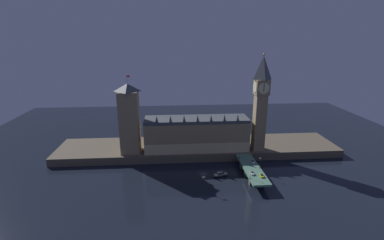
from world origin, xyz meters
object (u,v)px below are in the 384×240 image
at_px(victoria_tower, 129,119).
at_px(pedestrian_mid_walk, 260,167).
at_px(street_lamp_near, 251,172).
at_px(street_lamp_far, 239,153).
at_px(boat_upstream, 220,175).
at_px(clock_tower, 261,101).
at_px(car_southbound_trail, 252,162).
at_px(car_northbound_trail, 252,173).
at_px(pedestrian_far_rail, 239,157).
at_px(street_lamp_mid, 260,161).
at_px(car_southbound_lead, 262,176).

bearing_deg(victoria_tower, pedestrian_mid_walk, -21.60).
bearing_deg(street_lamp_near, street_lamp_far, 90.00).
height_order(victoria_tower, boat_upstream, victoria_tower).
relative_size(clock_tower, car_southbound_trail, 17.91).
relative_size(clock_tower, car_northbound_trail, 16.06).
distance_m(pedestrian_far_rail, street_lamp_far, 3.26).
bearing_deg(street_lamp_far, car_southbound_trail, -42.96).
distance_m(clock_tower, car_southbound_trail, 45.34).
height_order(victoria_tower, street_lamp_near, victoria_tower).
bearing_deg(clock_tower, street_lamp_far, -139.01).
bearing_deg(car_southbound_trail, street_lamp_far, 137.04).
bearing_deg(boat_upstream, victoria_tower, 152.41).
bearing_deg(victoria_tower, street_lamp_near, -31.72).
distance_m(car_southbound_trail, pedestrian_far_rail, 10.20).
bearing_deg(car_northbound_trail, pedestrian_mid_walk, 45.51).
height_order(victoria_tower, street_lamp_far, victoria_tower).
bearing_deg(pedestrian_mid_walk, boat_upstream, 174.95).
bearing_deg(car_northbound_trail, clock_tower, 68.71).
distance_m(victoria_tower, car_northbound_trail, 94.55).
relative_size(clock_tower, street_lamp_near, 10.97).
height_order(pedestrian_mid_walk, street_lamp_far, street_lamp_far).
height_order(car_northbound_trail, boat_upstream, car_northbound_trail).
bearing_deg(pedestrian_far_rail, street_lamp_near, -90.78).
height_order(street_lamp_far, boat_upstream, street_lamp_far).
xyz_separation_m(clock_tower, street_lamp_mid, (-7.65, -30.62, -33.92)).
relative_size(street_lamp_near, street_lamp_far, 0.99).
relative_size(car_southbound_lead, street_lamp_far, 0.64).
bearing_deg(car_southbound_trail, victoria_tower, 163.16).
distance_m(car_southbound_trail, street_lamp_mid, 8.79).
bearing_deg(victoria_tower, boat_upstream, -27.59).
distance_m(clock_tower, victoria_tower, 96.95).
distance_m(pedestrian_far_rail, street_lamp_mid, 18.09).
bearing_deg(pedestrian_far_rail, clock_tower, 41.97).
height_order(street_lamp_near, street_lamp_mid, street_lamp_mid).
height_order(car_southbound_lead, car_southbound_trail, car_southbound_trail).
distance_m(car_southbound_lead, street_lamp_mid, 13.52).
distance_m(pedestrian_mid_walk, street_lamp_mid, 3.84).
relative_size(car_northbound_trail, car_southbound_lead, 1.06).
relative_size(car_northbound_trail, street_lamp_near, 0.68).
distance_m(victoria_tower, street_lamp_near, 94.05).
distance_m(car_northbound_trail, street_lamp_mid, 12.43).
relative_size(pedestrian_far_rail, boat_upstream, 0.16).
bearing_deg(car_northbound_trail, street_lamp_near, -116.52).
bearing_deg(pedestrian_mid_walk, pedestrian_far_rail, 121.60).
xyz_separation_m(clock_tower, car_southbound_lead, (-10.51, -43.32, -37.57)).
bearing_deg(car_southbound_trail, pedestrian_far_rail, 136.33).
relative_size(car_southbound_lead, street_lamp_near, 0.65).
distance_m(car_southbound_trail, pedestrian_mid_walk, 9.28).
height_order(car_southbound_lead, pedestrian_mid_walk, pedestrian_mid_walk).
bearing_deg(street_lamp_mid, car_southbound_trail, 110.94).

